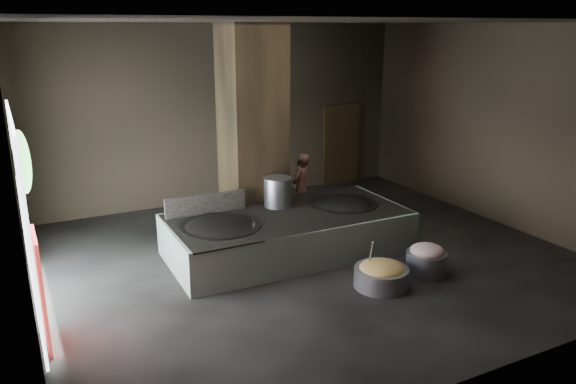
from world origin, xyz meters
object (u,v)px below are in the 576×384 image
wok_left (220,230)px  stock_pot (278,192)px  wok_right (344,207)px  cook (301,187)px  veg_basin (381,277)px  meat_basin (426,263)px  hearth_platform (288,233)px

wok_left → stock_pot: size_ratio=2.42×
stock_pot → wok_right: bearing=-21.0°
wok_right → cook: bearing=95.8°
stock_pot → veg_basin: size_ratio=0.65×
cook → wok_left: bearing=-3.7°
wok_left → stock_pot: bearing=21.8°
stock_pot → meat_basin: stock_pot is taller
cook → meat_basin: (0.64, -3.70, -0.60)m
hearth_platform → veg_basin: size_ratio=4.95×
wok_left → cook: bearing=32.7°
hearth_platform → cook: (1.19, 1.64, 0.39)m
wok_left → wok_right: size_ratio=1.07×
cook → veg_basin: 3.86m
meat_basin → hearth_platform: bearing=131.6°
hearth_platform → meat_basin: hearth_platform is taller
wok_left → cook: cook is taller
cook → meat_basin: size_ratio=2.15×
hearth_platform → meat_basin: size_ratio=6.34×
wok_left → veg_basin: (2.20, -2.09, -0.57)m
veg_basin → meat_basin: size_ratio=1.28×
stock_pot → veg_basin: 2.94m
cook → stock_pot: bearing=7.5°
wok_right → cook: cook is taller
meat_basin → cook: bearing=99.8°
hearth_platform → wok_left: wok_left is taller
stock_pot → veg_basin: stock_pot is taller
wok_left → stock_pot: 1.66m
hearth_platform → cook: cook is taller
hearth_platform → wok_right: (1.35, 0.05, 0.34)m
hearth_platform → veg_basin: hearth_platform is taller
wok_right → veg_basin: 2.34m
cook → meat_basin: 3.80m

